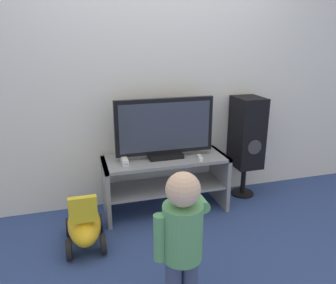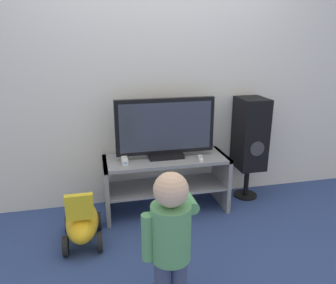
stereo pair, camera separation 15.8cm
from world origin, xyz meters
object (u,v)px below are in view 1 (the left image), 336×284
(television, at_px, (165,129))
(child, at_px, (182,232))
(speaker_tower, at_px, (247,134))
(remote_primary, at_px, (200,158))
(ride_on_toy, at_px, (84,224))
(game_console, at_px, (124,160))

(television, bearing_deg, child, -101.05)
(speaker_tower, bearing_deg, child, -130.92)
(remote_primary, relative_size, speaker_tower, 0.13)
(ride_on_toy, bearing_deg, television, 27.07)
(television, bearing_deg, game_console, -173.45)
(television, relative_size, child, 1.01)
(remote_primary, relative_size, child, 0.15)
(remote_primary, xyz_separation_m, ride_on_toy, (-1.07, -0.26, -0.36))
(speaker_tower, xyz_separation_m, ride_on_toy, (-1.65, -0.46, -0.48))
(game_console, bearing_deg, ride_on_toy, -137.78)
(game_console, relative_size, remote_primary, 1.49)
(television, relative_size, game_console, 4.53)
(television, distance_m, game_console, 0.46)
(television, height_order, child, television)
(remote_primary, relative_size, ride_on_toy, 0.23)
(child, xyz_separation_m, ride_on_toy, (-0.53, 0.83, -0.34))
(speaker_tower, bearing_deg, ride_on_toy, -164.42)
(speaker_tower, relative_size, ride_on_toy, 1.81)
(remote_primary, height_order, ride_on_toy, remote_primary)
(child, bearing_deg, television, 78.95)
(television, relative_size, speaker_tower, 0.87)
(child, distance_m, speaker_tower, 1.71)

